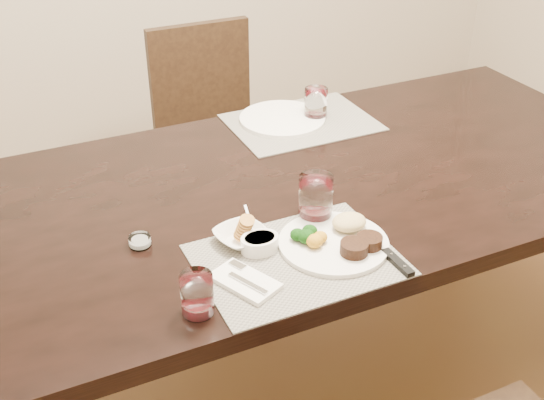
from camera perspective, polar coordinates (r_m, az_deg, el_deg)
name	(u,v)px	position (r m, az deg, el deg)	size (l,w,h in m)	color
ground_plane	(316,367)	(2.40, 3.68, -13.75)	(4.50, 4.50, 0.00)	#4F2E19
dining_table	(323,200)	(1.98, 4.33, 0.01)	(2.00, 1.00, 0.75)	black
chair_far	(212,126)	(2.81, -5.08, 6.15)	(0.42, 0.42, 0.90)	black
placemat_near	(297,260)	(1.59, 2.09, -5.03)	(0.46, 0.34, 0.00)	slate
placemat_far	(301,122)	(2.24, 2.47, 6.51)	(0.46, 0.34, 0.00)	slate
dinner_plate	(339,239)	(1.64, 5.61, -3.30)	(0.26, 0.26, 0.05)	white
napkin_fork	(245,281)	(1.52, -2.29, -6.80)	(0.14, 0.17, 0.02)	white
steak_knife	(391,256)	(1.61, 9.89, -4.64)	(0.02, 0.25, 0.01)	silver
cracker_bowl	(241,236)	(1.64, -2.61, -3.01)	(0.14, 0.14, 0.05)	white
sauce_ramekin	(260,243)	(1.61, -1.04, -3.58)	(0.09, 0.14, 0.07)	white
wine_glass_near	(316,200)	(1.71, 3.67, 0.02)	(0.09, 0.09, 0.12)	silver
far_plate	(282,119)	(2.25, 0.87, 6.82)	(0.28, 0.28, 0.01)	white
wine_glass_far	(316,105)	(2.25, 3.68, 7.93)	(0.07, 0.07, 0.10)	silver
wine_glass_side	(197,296)	(1.43, -6.27, -8.00)	(0.07, 0.07, 0.10)	silver
salt_cellar	(140,241)	(1.67, -10.99, -3.43)	(0.05, 0.05, 0.02)	silver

